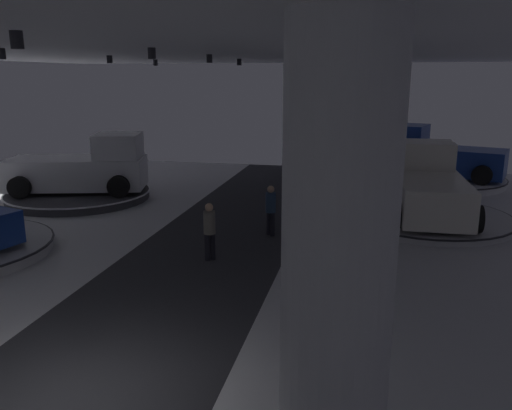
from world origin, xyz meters
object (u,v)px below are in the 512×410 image
at_px(column_right, 337,284).
at_px(pickup_truck_deep_right, 436,156).
at_px(pickup_truck_far_left, 85,168).
at_px(visitor_walking_near, 271,207).
at_px(display_platform_deep_right, 441,179).
at_px(visitor_walking_far, 210,228).
at_px(pickup_truck_far_right, 428,186).
at_px(display_platform_far_left, 79,195).
at_px(display_platform_far_right, 427,218).

distance_m(column_right, pickup_truck_deep_right, 20.07).
bearing_deg(pickup_truck_far_left, visitor_walking_near, -21.21).
xyz_separation_m(display_platform_deep_right, visitor_walking_near, (-6.22, -9.55, 0.72)).
bearing_deg(visitor_walking_far, pickup_truck_far_left, 140.71).
distance_m(column_right, visitor_walking_far, 8.66).
bearing_deg(pickup_truck_far_right, pickup_truck_deep_right, 81.69).
relative_size(column_right, pickup_truck_far_right, 1.03).
relative_size(pickup_truck_deep_right, visitor_walking_far, 3.58).
height_order(pickup_truck_far_left, display_platform_deep_right, pickup_truck_far_left).
xyz_separation_m(column_right, visitor_walking_far, (-3.82, 7.56, -1.84)).
relative_size(column_right, visitor_walking_far, 3.46).
relative_size(display_platform_far_left, visitor_walking_far, 3.57).
xyz_separation_m(display_platform_far_left, pickup_truck_deep_right, (14.39, 6.56, 1.08)).
bearing_deg(display_platform_far_left, pickup_truck_far_left, 15.20).
distance_m(column_right, pickup_truck_far_right, 13.40).
distance_m(visitor_walking_near, visitor_walking_far, 2.81).
distance_m(display_platform_far_left, display_platform_far_right, 13.44).
height_order(column_right, pickup_truck_deep_right, column_right).
xyz_separation_m(pickup_truck_deep_right, visitor_walking_far, (-7.10, -12.19, -0.36)).
bearing_deg(pickup_truck_far_right, visitor_walking_far, -137.84).
distance_m(display_platform_far_right, pickup_truck_far_right, 1.09).
height_order(display_platform_far_right, visitor_walking_far, visitor_walking_far).
distance_m(pickup_truck_far_left, display_platform_far_right, 13.18).
bearing_deg(display_platform_far_left, pickup_truck_far_right, -0.34).
distance_m(display_platform_far_left, pickup_truck_far_right, 13.46).
xyz_separation_m(column_right, visitor_walking_near, (-2.63, 10.10, -1.84)).
distance_m(display_platform_deep_right, visitor_walking_far, 14.20).
bearing_deg(visitor_walking_far, visitor_walking_near, 65.03).
xyz_separation_m(column_right, display_platform_far_left, (-11.11, 13.19, -2.56)).
relative_size(display_platform_far_right, pickup_truck_far_right, 1.06).
bearing_deg(display_platform_far_right, column_right, -100.29).
bearing_deg(visitor_walking_near, pickup_truck_far_left, 158.79).
distance_m(column_right, visitor_walking_near, 10.60).
height_order(pickup_truck_far_left, visitor_walking_near, pickup_truck_far_left).
height_order(column_right, display_platform_far_left, column_right).
xyz_separation_m(display_platform_far_left, display_platform_deep_right, (14.70, 6.46, -0.00)).
bearing_deg(display_platform_far_left, column_right, -49.88).
bearing_deg(column_right, pickup_truck_far_right, 80.00).
bearing_deg(visitor_walking_near, pickup_truck_deep_right, 58.47).
bearing_deg(column_right, display_platform_far_right, 79.71).
relative_size(pickup_truck_far_left, visitor_walking_far, 3.56).
relative_size(pickup_truck_far_right, visitor_walking_far, 3.37).
height_order(pickup_truck_far_left, pickup_truck_deep_right, pickup_truck_far_left).
xyz_separation_m(display_platform_deep_right, visitor_walking_far, (-7.41, -12.09, 0.72)).
bearing_deg(display_platform_far_right, pickup_truck_far_right, 91.76).
bearing_deg(pickup_truck_far_right, display_platform_far_right, -88.24).
bearing_deg(pickup_truck_deep_right, display_platform_far_left, -155.51).
height_order(display_platform_far_right, visitor_walking_near, visitor_walking_near).
xyz_separation_m(display_platform_far_left, visitor_walking_near, (8.48, -3.09, 0.72)).
bearing_deg(pickup_truck_deep_right, pickup_truck_far_right, -98.31).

